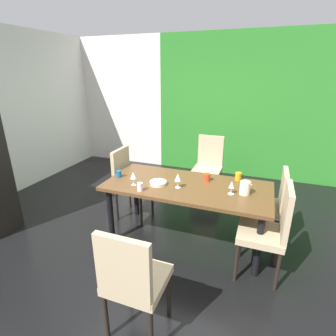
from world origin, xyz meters
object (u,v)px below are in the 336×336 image
object	(u,v)px
chair_right_far	(270,202)
serving_bowl_right	(158,183)
chair_head_near	(133,278)
pitcher_left	(245,188)
wine_glass_corner	(133,176)
wine_glass_near_shelf	(178,178)
chair_left_far	(129,180)
chair_head_far	(209,164)
cup_center	(207,177)
cup_rear	(140,187)
cup_north	(238,176)
cup_near_window	(119,174)
chair_right_near	(270,228)
dining_table	(187,191)
wine_glass_south	(232,185)

from	to	relation	value
chair_right_far	serving_bowl_right	size ratio (longest dim) A/B	4.78
chair_head_near	serving_bowl_right	bearing A→B (deg)	103.81
pitcher_left	wine_glass_corner	bearing A→B (deg)	-170.71
wine_glass_near_shelf	wine_glass_corner	distance (m)	0.52
chair_left_far	chair_head_far	bearing A→B (deg)	139.18
cup_center	cup_rear	distance (m)	0.83
cup_north	cup_near_window	bearing A→B (deg)	-163.62
chair_right_near	wine_glass_near_shelf	distance (m)	1.08
chair_head_far	pitcher_left	xyz separation A→B (m)	(0.68, -1.38, 0.26)
cup_center	pitcher_left	bearing A→B (deg)	-25.90
dining_table	chair_head_near	world-z (taller)	chair_head_near
chair_head_far	cup_near_window	xyz separation A→B (m)	(-0.84, -1.43, 0.23)
wine_glass_near_shelf	cup_north	size ratio (longest dim) A/B	1.72
wine_glass_south	cup_center	world-z (taller)	wine_glass_south
wine_glass_south	wine_glass_near_shelf	bearing A→B (deg)	-175.65
wine_glass_south	cup_near_window	distance (m)	1.38
dining_table	chair_right_near	bearing A→B (deg)	-17.72
wine_glass_south	wine_glass_corner	distance (m)	1.11
chair_left_far	wine_glass_south	distance (m)	1.53
chair_left_far	chair_right_near	world-z (taller)	chair_right_near
cup_near_window	chair_right_far	bearing A→B (deg)	11.63
chair_right_near	cup_rear	xyz separation A→B (m)	(-1.38, -0.04, 0.23)
wine_glass_near_shelf	cup_rear	xyz separation A→B (m)	(-0.37, -0.22, -0.08)
cup_rear	pitcher_left	distance (m)	1.14
chair_head_near	pitcher_left	size ratio (longest dim) A/B	6.70
chair_left_far	cup_rear	xyz separation A→B (m)	(0.50, -0.64, 0.24)
cup_center	pitcher_left	world-z (taller)	pitcher_left
chair_left_far	pitcher_left	size ratio (longest dim) A/B	6.76
chair_head_near	chair_right_near	size ratio (longest dim) A/B	0.97
chair_head_near	chair_head_far	xyz separation A→B (m)	(-0.02, 2.72, 0.01)
cup_near_window	cup_rear	world-z (taller)	cup_rear
cup_north	chair_right_near	bearing A→B (deg)	-58.22
chair_right_near	wine_glass_south	bearing A→B (deg)	61.79
chair_head_far	wine_glass_corner	size ratio (longest dim) A/B	6.24
chair_right_far	cup_center	xyz separation A→B (m)	(-0.75, -0.10, 0.25)
pitcher_left	chair_head_far	bearing A→B (deg)	116.17
chair_right_far	wine_glass_corner	xyz separation A→B (m)	(-1.52, -0.53, 0.33)
dining_table	chair_right_far	xyz separation A→B (m)	(0.94, 0.30, -0.12)
cup_rear	chair_head_far	bearing A→B (deg)	76.33
chair_right_far	wine_glass_south	size ratio (longest dim) A/B	6.45
wine_glass_corner	cup_north	distance (m)	1.26
wine_glass_south	cup_north	xyz separation A→B (m)	(0.03, 0.42, -0.05)
wine_glass_south	pitcher_left	xyz separation A→B (m)	(0.14, 0.05, -0.03)
wine_glass_south	cup_center	distance (m)	0.43
serving_bowl_right	cup_near_window	xyz separation A→B (m)	(-0.55, 0.04, 0.02)
dining_table	cup_rear	distance (m)	0.57
chair_right_near	cup_north	distance (m)	0.80
dining_table	chair_right_near	xyz separation A→B (m)	(0.94, -0.30, -0.10)
chair_left_far	cup_north	distance (m)	1.50
chair_head_far	cup_north	xyz separation A→B (m)	(0.57, -1.01, 0.24)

